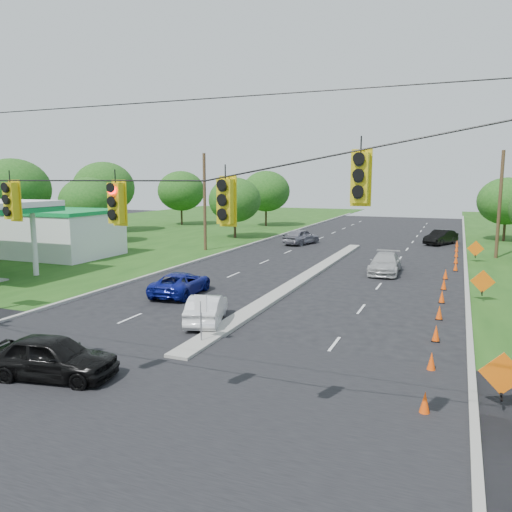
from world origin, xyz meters
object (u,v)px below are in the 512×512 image
at_px(white_sedan, 207,309).
at_px(blue_pickup, 181,283).
at_px(black_sedan, 52,357).
at_px(gas_station, 32,228).

distance_m(white_sedan, blue_pickup, 6.10).
relative_size(white_sedan, blue_pickup, 0.86).
height_order(white_sedan, blue_pickup, white_sedan).
bearing_deg(black_sedan, blue_pickup, 0.27).
xyz_separation_m(black_sedan, white_sedan, (1.73, 7.80, -0.07)).
bearing_deg(black_sedan, white_sedan, -22.93).
height_order(black_sedan, white_sedan, black_sedan).
distance_m(black_sedan, blue_pickup, 12.57).
bearing_deg(blue_pickup, gas_station, -25.93).
distance_m(gas_station, black_sedan, 28.29).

